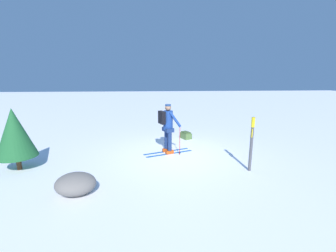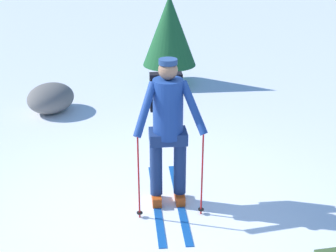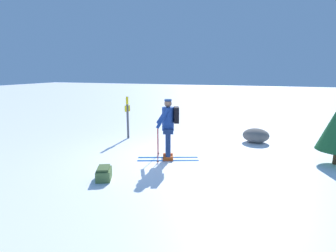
% 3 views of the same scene
% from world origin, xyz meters
% --- Properties ---
extents(ground_plane, '(80.00, 80.00, 0.00)m').
position_xyz_m(ground_plane, '(0.00, 0.00, 0.00)').
color(ground_plane, white).
extents(skier, '(1.85, 1.00, 1.82)m').
position_xyz_m(skier, '(-0.26, 0.17, 1.06)').
color(skier, '#144C9E').
rests_on(skier, ground_plane).
extents(rock_boulder, '(0.96, 0.81, 0.53)m').
position_xyz_m(rock_boulder, '(-2.71, -2.68, 0.26)').
color(rock_boulder, slate).
rests_on(rock_boulder, ground_plane).
extents(pine_tree, '(1.14, 1.14, 1.89)m').
position_xyz_m(pine_tree, '(-4.90, -0.99, 1.15)').
color(pine_tree, '#4C331E').
rests_on(pine_tree, ground_plane).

